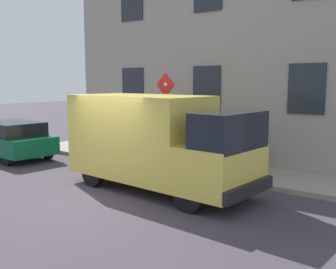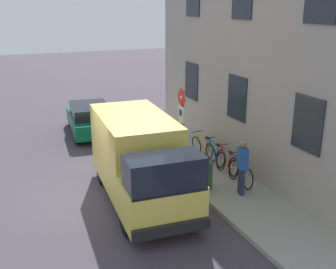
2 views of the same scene
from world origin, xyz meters
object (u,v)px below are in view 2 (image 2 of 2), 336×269
bicycle_orange (204,148)px  pedestrian (242,165)px  sign_post_stacked (182,118)px  delivery_van (140,158)px  litter_bin (206,175)px  bicycle_purple (240,172)px  bicycle_blue (215,155)px  parked_hatchback (90,118)px  bicycle_red (227,163)px

bicycle_orange → pedestrian: 3.32m
sign_post_stacked → delivery_van: (-1.91, -1.15, -0.75)m
litter_bin → bicycle_orange: bearing=63.1°
pedestrian → sign_post_stacked: bearing=128.8°
bicycle_purple → pedestrian: bearing=155.7°
bicycle_purple → bicycle_blue: same height
sign_post_stacked → pedestrian: (0.95, -2.27, -1.02)m
litter_bin → pedestrian: bearing=-43.5°
delivery_van → bicycle_purple: size_ratio=3.18×
pedestrian → litter_bin: bearing=152.5°
parked_hatchback → bicycle_blue: (3.16, -5.88, -0.22)m
delivery_van → bicycle_red: size_ratio=3.17×
sign_post_stacked → litter_bin: bearing=-84.7°
pedestrian → bicycle_orange: bearing=98.3°
bicycle_red → litter_bin: bearing=128.4°
parked_hatchback → bicycle_blue: size_ratio=2.41×
sign_post_stacked → bicycle_orange: bearing=35.1°
delivery_van → bicycle_red: (3.29, 0.44, -0.82)m
bicycle_red → bicycle_orange: same height
bicycle_red → litter_bin: litter_bin is taller
parked_hatchback → bicycle_red: (3.16, -6.72, -0.22)m
parked_hatchback → pedestrian: size_ratio=2.40×
sign_post_stacked → bicycle_purple: size_ratio=1.69×
bicycle_red → bicycle_orange: 1.68m
sign_post_stacked → pedestrian: bearing=-67.2°
sign_post_stacked → delivery_van: sign_post_stacked is taller
bicycle_purple → bicycle_blue: 1.68m
bicycle_purple → bicycle_red: size_ratio=1.00×
bicycle_red → parked_hatchback: bearing=31.6°
parked_hatchback → sign_post_stacked: bearing=-158.7°
sign_post_stacked → delivery_van: bearing=-149.0°
parked_hatchback → litter_bin: size_ratio=4.59×
bicycle_purple → pedestrian: (-0.44, -0.71, 0.56)m
bicycle_purple → litter_bin: 1.25m
delivery_van → parked_hatchback: (0.14, 7.15, -0.60)m
bicycle_blue → bicycle_red: bearing=-174.6°
bicycle_blue → litter_bin: size_ratio=1.91×
delivery_van → litter_bin: delivery_van is taller
bicycle_purple → pedestrian: pedestrian is taller
bicycle_red → delivery_van: bearing=103.9°
parked_hatchback → bicycle_orange: 5.95m
sign_post_stacked → bicycle_purple: sign_post_stacked is taller
bicycle_purple → bicycle_orange: (-0.00, 2.53, 0.00)m
bicycle_red → pedestrian: 1.71m
sign_post_stacked → delivery_van: size_ratio=0.53×
parked_hatchback → bicycle_blue: bearing=-146.9°
bicycle_red → bicycle_orange: (-0.00, 1.68, 0.00)m
parked_hatchback → bicycle_orange: size_ratio=2.41×
bicycle_red → litter_bin: 1.48m
bicycle_purple → bicycle_blue: bearing=7.1°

